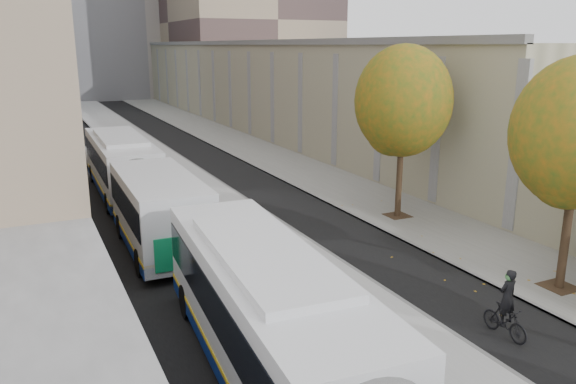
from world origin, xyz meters
TOP-DOWN VIEW (x-y plane):
  - bus_platform at (-3.88, 35.00)m, footprint 4.25×150.00m
  - sidewalk at (4.12, 35.00)m, footprint 4.75×150.00m
  - building_tan at (15.50, 64.00)m, footprint 18.00×92.00m
  - tree_d at (3.60, 22.00)m, footprint 4.40×4.40m
  - bus_far at (-7.45, 27.93)m, footprint 3.03×18.35m
  - cyclist at (-0.49, 11.47)m, footprint 0.58×1.57m
  - distant_car at (-7.99, 40.99)m, footprint 2.57×3.97m

SIDE VIEW (x-z plane):
  - sidewalk at x=4.12m, z-range 0.00..0.08m
  - bus_platform at x=-3.88m, z-range 0.00..0.15m
  - distant_car at x=-7.99m, z-range 0.00..1.26m
  - cyclist at x=-0.49m, z-range -0.26..1.74m
  - bus_far at x=-7.45m, z-range 0.14..3.19m
  - building_tan at x=15.50m, z-range 0.00..8.00m
  - tree_d at x=3.60m, z-range 1.67..9.27m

